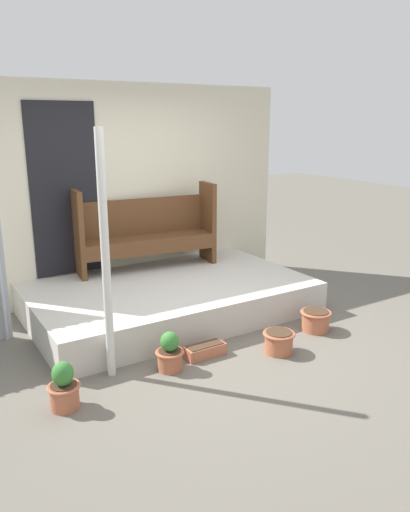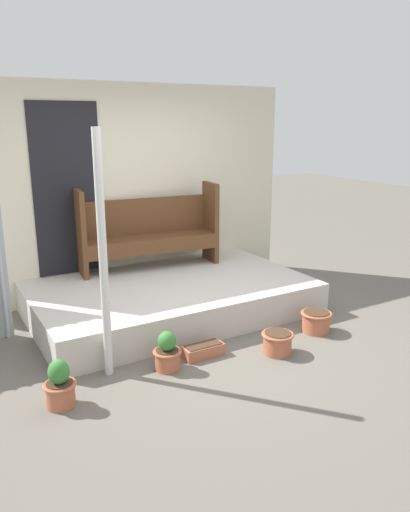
% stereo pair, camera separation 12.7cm
% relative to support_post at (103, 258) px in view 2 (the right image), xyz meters
% --- Properties ---
extents(ground_plane, '(24.00, 24.00, 0.00)m').
position_rel_support_post_xyz_m(ground_plane, '(1.01, 0.08, -1.06)').
color(ground_plane, '#666056').
extents(porch_slab, '(3.09, 1.89, 0.36)m').
position_rel_support_post_xyz_m(porch_slab, '(1.12, 1.03, -0.88)').
color(porch_slab, beige).
rests_on(porch_slab, ground_plane).
extents(house_wall, '(4.29, 0.08, 2.60)m').
position_rel_support_post_xyz_m(house_wall, '(1.08, 2.00, 0.25)').
color(house_wall, beige).
rests_on(house_wall, ground_plane).
extents(support_post, '(0.07, 0.07, 2.11)m').
position_rel_support_post_xyz_m(support_post, '(0.00, 0.00, 0.00)').
color(support_post, silver).
rests_on(support_post, ground_plane).
extents(bench, '(1.77, 0.57, 1.03)m').
position_rel_support_post_xyz_m(bench, '(1.18, 1.74, -0.20)').
color(bench, brown).
rests_on(bench, porch_slab).
extents(flower_pot_left, '(0.26, 0.26, 0.39)m').
position_rel_support_post_xyz_m(flower_pot_left, '(-0.50, -0.31, -0.89)').
color(flower_pot_left, '#B26042').
rests_on(flower_pot_left, ground_plane).
extents(flower_pot_middle, '(0.26, 0.26, 0.36)m').
position_rel_support_post_xyz_m(flower_pot_middle, '(0.48, -0.19, -0.90)').
color(flower_pot_middle, '#B26042').
rests_on(flower_pot_middle, ground_plane).
extents(flower_pot_right, '(0.31, 0.31, 0.21)m').
position_rel_support_post_xyz_m(flower_pot_right, '(1.53, -0.43, -0.94)').
color(flower_pot_right, '#B26042').
rests_on(flower_pot_right, ground_plane).
extents(flower_pot_far_right, '(0.33, 0.33, 0.22)m').
position_rel_support_post_xyz_m(flower_pot_far_right, '(2.19, -0.24, -0.93)').
color(flower_pot_far_right, '#B26042').
rests_on(flower_pot_far_right, ground_plane).
extents(planter_box_rect, '(0.40, 0.16, 0.12)m').
position_rel_support_post_xyz_m(planter_box_rect, '(0.88, -0.13, -1.00)').
color(planter_box_rect, '#B76647').
rests_on(planter_box_rect, ground_plane).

